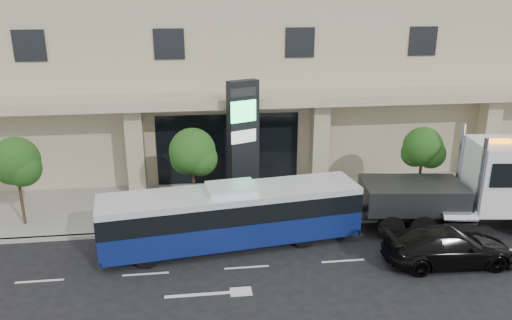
{
  "coord_description": "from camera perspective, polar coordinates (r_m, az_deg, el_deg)",
  "views": [
    {
      "loc": [
        -1.89,
        -19.12,
        10.4
      ],
      "look_at": [
        0.83,
        2.0,
        3.38
      ],
      "focal_mm": 35.0,
      "sensor_mm": 36.0,
      "label": 1
    }
  ],
  "objects": [
    {
      "name": "tree_left",
      "position": [
        25.18,
        -25.7,
        -0.44
      ],
      "size": [
        2.27,
        2.2,
        4.22
      ],
      "color": "#422B19",
      "rests_on": "sidewalk"
    },
    {
      "name": "curb",
      "position": [
        23.58,
        -2.02,
        -7.73
      ],
      "size": [
        120.0,
        0.3,
        0.15
      ],
      "primitive_type": "cube",
      "color": "gray",
      "rests_on": "ground"
    },
    {
      "name": "tow_truck",
      "position": [
        24.98,
        23.51,
        -3.11
      ],
      "size": [
        10.5,
        3.7,
        4.75
      ],
      "rotation": [
        0.0,
        0.0,
        -0.13
      ],
      "color": "#2D3033",
      "rests_on": "ground"
    },
    {
      "name": "black_sedan",
      "position": [
        21.91,
        21.07,
        -9.19
      ],
      "size": [
        5.29,
        2.28,
        1.52
      ],
      "primitive_type": "imported",
      "rotation": [
        0.0,
        0.0,
        1.54
      ],
      "color": "black",
      "rests_on": "ground"
    },
    {
      "name": "convention_center",
      "position": [
        34.59,
        -4.42,
        17.49
      ],
      "size": [
        60.0,
        17.6,
        20.0
      ],
      "color": "tan",
      "rests_on": "ground"
    },
    {
      "name": "tree_right",
      "position": [
        26.46,
        18.56,
        1.11
      ],
      "size": [
        2.1,
        2.0,
        4.04
      ],
      "color": "#422B19",
      "rests_on": "sidewalk"
    },
    {
      "name": "ground",
      "position": [
        21.85,
        -1.51,
        -10.19
      ],
      "size": [
        120.0,
        120.0,
        0.0
      ],
      "primitive_type": "plane",
      "color": "black",
      "rests_on": "ground"
    },
    {
      "name": "city_bus",
      "position": [
        21.6,
        -2.81,
        -6.29
      ],
      "size": [
        11.37,
        3.81,
        2.83
      ],
      "rotation": [
        0.0,
        0.0,
        0.13
      ],
      "color": "black",
      "rests_on": "ground"
    },
    {
      "name": "signage_pylon",
      "position": [
        25.2,
        -1.48,
        2.05
      ],
      "size": [
        1.67,
        1.15,
        6.36
      ],
      "rotation": [
        0.0,
        0.0,
        0.4
      ],
      "color": "black",
      "rests_on": "sidewalk"
    },
    {
      "name": "tree_mid",
      "position": [
        23.8,
        -7.21,
        0.64
      ],
      "size": [
        2.28,
        2.2,
        4.38
      ],
      "color": "#422B19",
      "rests_on": "sidewalk"
    },
    {
      "name": "sidewalk",
      "position": [
        26.3,
        -2.64,
        -4.89
      ],
      "size": [
        120.0,
        6.0,
        0.15
      ],
      "primitive_type": "cube",
      "color": "gray",
      "rests_on": "ground"
    }
  ]
}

